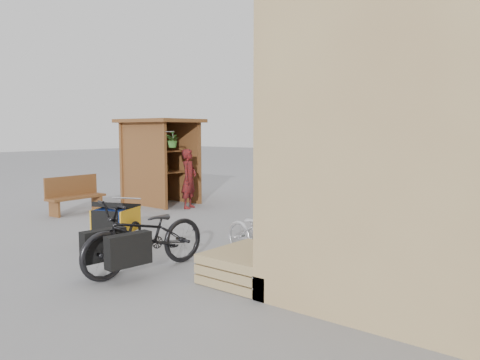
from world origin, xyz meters
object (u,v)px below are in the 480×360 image
Objects in this scene: pallet_stack at (250,265)px; bike_4 at (345,205)px; bike_6 at (374,200)px; shopping_carts at (427,188)px; person_kiosk at (189,179)px; child_trailer at (116,218)px; bike_2 at (308,211)px; bike_5 at (351,202)px; kiosk at (157,149)px; cargo_bike at (144,236)px; bike_7 at (372,196)px; bench at (74,194)px; bike_1 at (291,220)px; bike_3 at (323,211)px; bike_0 at (262,233)px.

pallet_stack is 0.66× the size of bike_4.
bike_4 is 1.11× the size of bike_6.
bike_6 is at bearing -103.43° from shopping_carts.
person_kiosk is (-4.97, -4.04, 0.24)m from shopping_carts.
child_trailer is 3.72m from bike_2.
kiosk is at bearing 95.79° from bike_5.
cargo_bike is 1.32× the size of bike_7.
shopping_carts is 8.32m from child_trailer.
bike_7 is (-0.72, -2.00, -0.07)m from shopping_carts.
bench is 1.08× the size of child_trailer.
person_kiosk is at bearing -140.92° from shopping_carts.
bike_4 reaches higher than bike_2.
bike_2 is at bearing -99.85° from shopping_carts.
bike_1 is 1.46m from bike_3.
bike_3 is at bearing -179.18° from bike_7.
bench is 0.93× the size of bike_0.
bike_4 is (0.07, 0.85, 0.02)m from bike_3.
child_trailer is at bearing 114.84° from bike_0.
bike_6 is at bearing 39.36° from child_trailer.
person_kiosk is 1.03× the size of bike_5.
kiosk is at bearing 77.96° from bench.
bike_1 reaches higher than pallet_stack.
bike_4 is at bearing -178.60° from bike_6.
bike_6 is at bearing 88.24° from cargo_bike.
cargo_bike is at bearing 159.62° from bike_0.
person_kiosk is 0.98× the size of bike_0.
cargo_bike is (-1.45, -0.66, 0.33)m from pallet_stack.
person_kiosk reaches higher than bench.
bike_3 is (-0.15, 1.45, -0.05)m from bike_1.
bike_2 is at bearing -9.06° from kiosk.
bike_0 is 0.99× the size of bike_6.
kiosk is 1.37× the size of bike_4.
pallet_stack is 1.63m from cargo_bike.
bike_3 is at bearing 179.59° from bike_5.
cargo_bike is 1.18× the size of bike_4.
bike_0 is at bearing 117.79° from pallet_stack.
bench is at bearing 126.98° from bike_6.
bike_6 reaches higher than child_trailer.
pallet_stack is 0.79× the size of bike_3.
person_kiosk is at bearing 114.75° from bike_6.
bike_0 is at bearing 178.19° from bike_4.
child_trailer is (3.38, -1.25, -0.03)m from bench.
shopping_carts reaches higher than child_trailer.
kiosk is 1.65× the size of bike_3.
person_kiosk is 4.36m from bike_3.
kiosk is 6.08m from bike_6.
cargo_bike reaches higher than bike_4.
kiosk is 1.79× the size of child_trailer.
bike_7 is at bearing -17.83° from bike_2.
bike_0 is at bearing -26.69° from kiosk.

